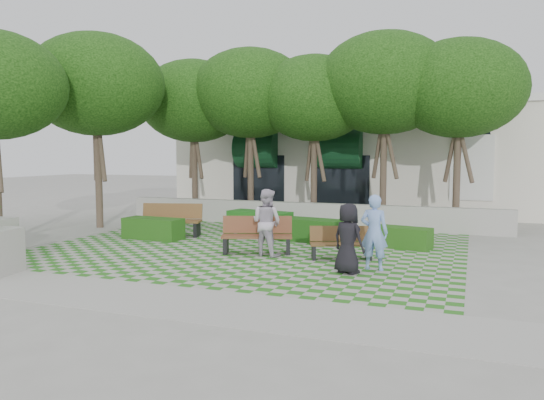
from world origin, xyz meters
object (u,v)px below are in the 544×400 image
at_px(bench_east, 341,243).
at_px(hedge_east, 400,237).
at_px(bench_mid, 257,236).
at_px(hedge_midleft, 260,222).
at_px(hedge_midright, 308,230).
at_px(hedge_west, 153,229).
at_px(person_blue, 374,232).
at_px(person_dark, 348,239).
at_px(person_white, 267,222).
at_px(bench_west, 171,220).

distance_m(bench_east, hedge_east, 2.57).
relative_size(bench_mid, hedge_midleft, 0.92).
relative_size(hedge_midright, hedge_west, 1.05).
bearing_deg(bench_east, person_blue, -65.24).
height_order(hedge_west, person_blue, person_blue).
xyz_separation_m(bench_mid, person_dark, (2.93, -1.58, 0.33)).
relative_size(hedge_midright, person_blue, 1.14).
bearing_deg(bench_mid, person_white, -52.46).
xyz_separation_m(bench_west, person_white, (4.30, -2.10, 0.39)).
relative_size(bench_west, hedge_west, 1.11).
height_order(bench_mid, person_dark, person_dark).
bearing_deg(hedge_midleft, bench_mid, -68.90).
xyz_separation_m(bench_west, hedge_west, (-0.18, -0.78, -0.18)).
xyz_separation_m(hedge_west, person_dark, (7.03, -2.65, 0.48)).
bearing_deg(person_white, hedge_east, -128.07).
distance_m(bench_mid, hedge_midleft, 3.69).
height_order(bench_west, hedge_east, bench_west).
xyz_separation_m(hedge_midright, person_white, (-0.35, -2.69, 0.55)).
bearing_deg(hedge_west, bench_east, -9.02).
bearing_deg(person_dark, hedge_midleft, -24.98).
relative_size(bench_mid, person_dark, 1.25).
relative_size(hedge_midleft, person_dark, 1.36).
xyz_separation_m(bench_mid, person_blue, (3.43, -1.00, 0.41)).
bearing_deg(person_dark, hedge_west, 4.08).
bearing_deg(hedge_west, person_blue, -15.33).
relative_size(bench_mid, hedge_midright, 0.99).
bearing_deg(hedge_west, person_dark, -20.65).
height_order(bench_east, bench_west, bench_west).
relative_size(hedge_midright, person_white, 1.13).
bearing_deg(hedge_west, hedge_east, 8.96).
bearing_deg(hedge_midright, hedge_east, -3.05).
relative_size(bench_mid, hedge_west, 1.04).
xyz_separation_m(hedge_midleft, person_blue, (4.76, -4.44, 0.52)).
height_order(hedge_midright, person_dark, person_dark).
bearing_deg(hedge_midright, bench_east, -55.52).
relative_size(hedge_midright, person_dark, 1.26).
distance_m(hedge_midright, hedge_west, 5.03).
bearing_deg(person_white, hedge_west, -2.34).
xyz_separation_m(hedge_midright, hedge_midleft, (-2.06, 1.00, 0.03)).
xyz_separation_m(bench_east, person_dark, (0.55, -1.62, 0.41)).
distance_m(bench_west, hedge_west, 0.82).
distance_m(hedge_midright, hedge_midleft, 2.29).
relative_size(bench_west, hedge_midright, 1.05).
xyz_separation_m(hedge_midleft, person_dark, (4.26, -5.02, 0.43)).
distance_m(hedge_midright, person_blue, 4.40).
bearing_deg(hedge_west, hedge_midleft, 40.51).
distance_m(bench_east, person_white, 2.08).
xyz_separation_m(hedge_east, person_white, (-3.25, -2.53, 0.60)).
bearing_deg(bench_west, bench_mid, -40.08).
distance_m(hedge_midright, person_dark, 4.61).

